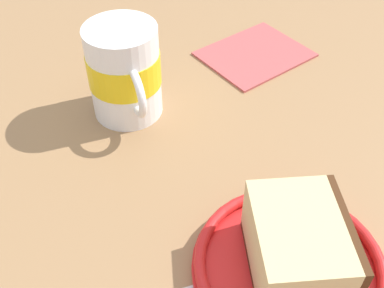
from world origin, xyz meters
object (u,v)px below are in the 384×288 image
(cake_slice, at_px, (298,246))
(tea_mug, at_px, (125,71))
(small_plate, at_px, (289,267))
(folded_napkin, at_px, (255,53))

(cake_slice, bearing_deg, tea_mug, 13.97)
(small_plate, xyz_separation_m, folded_napkin, (0.30, -0.13, -0.01))
(tea_mug, distance_m, folded_napkin, 0.20)
(tea_mug, bearing_deg, folded_napkin, -76.19)
(tea_mug, bearing_deg, cake_slice, -166.03)
(small_plate, height_order, folded_napkin, small_plate)
(cake_slice, height_order, tea_mug, tea_mug)
(cake_slice, xyz_separation_m, folded_napkin, (0.30, -0.12, -0.04))
(small_plate, xyz_separation_m, cake_slice, (-0.00, -0.00, 0.03))
(small_plate, relative_size, cake_slice, 1.47)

